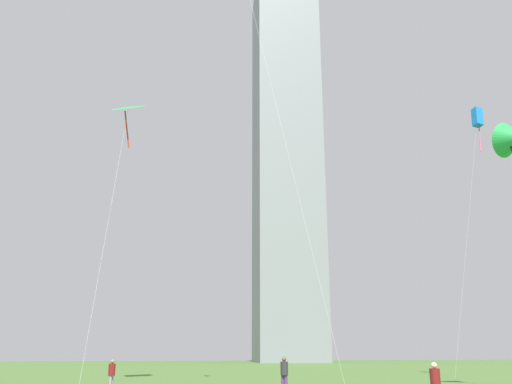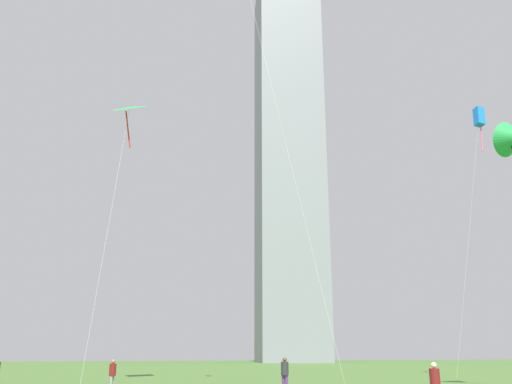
{
  "view_description": "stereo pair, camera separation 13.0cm",
  "coord_description": "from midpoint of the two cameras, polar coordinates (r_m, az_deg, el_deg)",
  "views": [
    {
      "loc": [
        -7.81,
        -10.0,
        1.89
      ],
      "look_at": [
        -0.74,
        12.92,
        8.98
      ],
      "focal_mm": 38.33,
      "sensor_mm": 36.0,
      "label": 1
    },
    {
      "loc": [
        -7.68,
        -10.03,
        1.89
      ],
      "look_at": [
        -0.74,
        12.92,
        8.98
      ],
      "focal_mm": 38.33,
      "sensor_mm": 36.0,
      "label": 2
    }
  ],
  "objects": [
    {
      "name": "person_standing_3",
      "position": [
        30.94,
        -14.63,
        -17.79
      ],
      "size": [
        0.35,
        0.35,
        1.58
      ],
      "rotation": [
        0.0,
        0.0,
        1.03
      ],
      "color": "gray",
      "rests_on": "ground"
    },
    {
      "name": "person_standing_2",
      "position": [
        29.16,
        3.16,
        -18.23
      ],
      "size": [
        0.38,
        0.38,
        1.71
      ],
      "rotation": [
        0.0,
        0.0,
        5.62
      ],
      "color": "#593372",
      "rests_on": "ground"
    },
    {
      "name": "distant_highrise_0",
      "position": [
        135.58,
        3.32,
        3.92
      ],
      "size": [
        19.67,
        27.04,
        98.21
      ],
      "primitive_type": "cube",
      "rotation": [
        0.0,
        0.0,
        -0.22
      ],
      "color": "gray",
      "rests_on": "ground"
    },
    {
      "name": "kite_flying_1",
      "position": [
        51.8,
        22.32,
        7.18
      ],
      "size": [
        4.15,
        2.13,
        22.62
      ],
      "color": "silver",
      "rests_on": "ground"
    },
    {
      "name": "kite_flying_0",
      "position": [
        40.95,
        -13.0,
        8.43
      ],
      "size": [
        3.42,
        6.99,
        19.81
      ],
      "color": "silver",
      "rests_on": "ground"
    },
    {
      "name": "person_standing_0",
      "position": [
        20.98,
        18.37,
        -18.34
      ],
      "size": [
        0.35,
        0.35,
        1.59
      ],
      "rotation": [
        0.0,
        0.0,
        3.05
      ],
      "color": "gray",
      "rests_on": "ground"
    }
  ]
}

